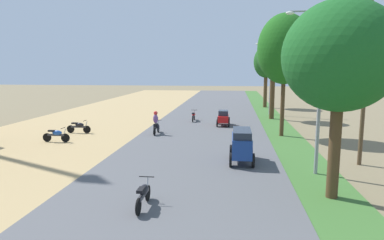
# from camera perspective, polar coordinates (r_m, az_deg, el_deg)

# --- Properties ---
(parked_motorbike_fourth) EXTENTS (1.80, 0.54, 0.94)m
(parked_motorbike_fourth) POSITION_cam_1_polar(r_m,az_deg,el_deg) (23.61, -21.55, -2.24)
(parked_motorbike_fourth) COLOR black
(parked_motorbike_fourth) RESTS_ON dirt_shoulder
(parked_motorbike_fifth) EXTENTS (1.80, 0.54, 0.94)m
(parked_motorbike_fifth) POSITION_cam_1_polar(r_m,az_deg,el_deg) (26.28, -18.23, -1.01)
(parked_motorbike_fifth) COLOR black
(parked_motorbike_fifth) RESTS_ON dirt_shoulder
(median_tree_nearest) EXTENTS (4.00, 4.00, 7.05)m
(median_tree_nearest) POSITION_cam_1_polar(r_m,az_deg,el_deg) (13.12, 23.37, 9.57)
(median_tree_nearest) COLOR #4C351E
(median_tree_nearest) RESTS_ON median_strip
(median_tree_second) EXTENTS (3.67, 3.67, 8.34)m
(median_tree_second) POSITION_cam_1_polar(r_m,az_deg,el_deg) (24.46, 15.12, 11.27)
(median_tree_second) COLOR #4C351E
(median_tree_second) RESTS_ON median_strip
(median_tree_third) EXTENTS (2.98, 2.98, 7.24)m
(median_tree_third) POSITION_cam_1_polar(r_m,az_deg,el_deg) (32.58, 13.36, 9.91)
(median_tree_third) COLOR #4C351E
(median_tree_third) RESTS_ON median_strip
(median_tree_fourth) EXTENTS (2.94, 2.94, 7.34)m
(median_tree_fourth) POSITION_cam_1_polar(r_m,az_deg,el_deg) (42.16, 12.20, 9.34)
(median_tree_fourth) COLOR #4C351E
(median_tree_fourth) RESTS_ON median_strip
(streetlamp_near) EXTENTS (3.16, 0.20, 7.22)m
(streetlamp_near) POSITION_cam_1_polar(r_m,az_deg,el_deg) (15.93, 20.53, 6.27)
(streetlamp_near) COLOR gray
(streetlamp_near) RESTS_ON median_strip
(streetlamp_mid) EXTENTS (3.16, 0.20, 7.28)m
(streetlamp_mid) POSITION_cam_1_polar(r_m,az_deg,el_deg) (35.63, 12.91, 7.67)
(streetlamp_mid) COLOR gray
(streetlamp_mid) RESTS_ON median_strip
(utility_pole_near) EXTENTS (1.80, 0.20, 9.66)m
(utility_pole_near) POSITION_cam_1_polar(r_m,az_deg,el_deg) (18.52, 26.97, 8.51)
(utility_pole_near) COLOR brown
(utility_pole_near) RESTS_ON ground
(car_van_blue) EXTENTS (1.19, 2.41, 1.67)m
(car_van_blue) POSITION_cam_1_polar(r_m,az_deg,el_deg) (17.31, 8.24, -3.93)
(car_van_blue) COLOR navy
(car_van_blue) RESTS_ON road_strip
(car_hatchback_red) EXTENTS (1.04, 2.00, 1.23)m
(car_hatchback_red) POSITION_cam_1_polar(r_m,az_deg,el_deg) (28.26, 5.22, 0.44)
(car_hatchback_red) COLOR red
(car_hatchback_red) RESTS_ON road_strip
(motorbike_ahead_second) EXTENTS (0.54, 1.80, 0.94)m
(motorbike_ahead_second) POSITION_cam_1_polar(r_m,az_deg,el_deg) (11.98, -8.06, -11.93)
(motorbike_ahead_second) COLOR black
(motorbike_ahead_second) RESTS_ON road_strip
(motorbike_ahead_third) EXTENTS (0.54, 1.80, 1.66)m
(motorbike_ahead_third) POSITION_cam_1_polar(r_m,az_deg,el_deg) (24.61, -5.97, -0.54)
(motorbike_ahead_third) COLOR black
(motorbike_ahead_third) RESTS_ON road_strip
(motorbike_ahead_fourth) EXTENTS (0.54, 1.80, 0.94)m
(motorbike_ahead_fourth) POSITION_cam_1_polar(r_m,az_deg,el_deg) (30.52, 0.26, 0.76)
(motorbike_ahead_fourth) COLOR black
(motorbike_ahead_fourth) RESTS_ON road_strip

